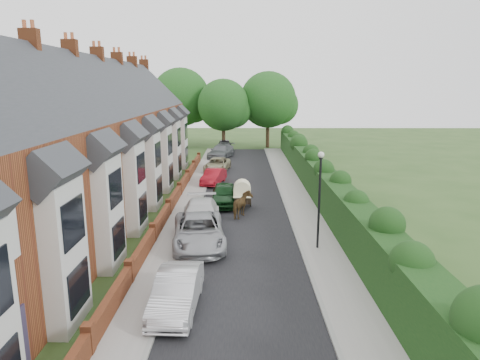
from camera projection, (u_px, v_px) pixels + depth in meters
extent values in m
plane|color=#2D4C1E|center=(254.00, 284.00, 18.38)|extent=(140.00, 140.00, 0.00)
cube|color=black|center=(242.00, 211.00, 29.12)|extent=(6.00, 58.00, 0.02)
cube|color=gray|center=(303.00, 210.00, 29.09)|extent=(2.20, 58.00, 0.12)
cube|color=gray|center=(186.00, 210.00, 29.13)|extent=(1.70, 58.00, 0.12)
cube|color=gray|center=(287.00, 210.00, 29.10)|extent=(0.18, 58.00, 0.13)
cube|color=gray|center=(198.00, 210.00, 29.12)|extent=(0.18, 58.00, 0.13)
cube|color=black|center=(330.00, 193.00, 28.83)|extent=(1.50, 58.00, 2.50)
cube|color=brown|center=(80.00, 167.00, 27.50)|extent=(8.00, 40.00, 6.50)
cube|color=#2C2F34|center=(75.00, 116.00, 26.80)|extent=(8.00, 40.20, 8.00)
cube|color=#3F2D2D|center=(19.00, 344.00, 12.33)|extent=(0.08, 0.90, 2.10)
cube|color=silver|center=(4.00, 236.00, 11.51)|extent=(0.12, 1.20, 1.60)
cube|color=silver|center=(66.00, 255.00, 14.82)|extent=(0.70, 2.40, 5.20)
cube|color=black|center=(79.00, 287.00, 15.08)|extent=(0.06, 1.80, 1.60)
cube|color=black|center=(73.00, 222.00, 14.56)|extent=(0.06, 1.80, 1.60)
cube|color=#2C2F34|center=(53.00, 170.00, 14.18)|extent=(1.70, 2.60, 1.70)
cube|color=#3F2D2D|center=(82.00, 271.00, 17.21)|extent=(0.08, 0.90, 2.10)
cube|color=silver|center=(75.00, 191.00, 16.39)|extent=(0.12, 1.20, 1.60)
cube|color=silver|center=(109.00, 213.00, 19.71)|extent=(0.70, 2.40, 5.20)
cube|color=black|center=(119.00, 238.00, 19.96)|extent=(0.06, 1.80, 1.60)
cube|color=black|center=(116.00, 188.00, 19.45)|extent=(0.06, 1.80, 1.60)
cube|color=#2C2F34|center=(102.00, 149.00, 19.06)|extent=(1.70, 2.60, 1.70)
cube|color=#3F2D2D|center=(118.00, 230.00, 22.09)|extent=(0.08, 0.90, 2.10)
cube|color=silver|center=(113.00, 167.00, 21.27)|extent=(0.12, 1.20, 1.60)
cube|color=silver|center=(136.00, 188.00, 24.59)|extent=(0.70, 2.40, 5.20)
cube|color=black|center=(143.00, 208.00, 24.85)|extent=(0.06, 1.80, 1.60)
cube|color=black|center=(141.00, 167.00, 24.33)|extent=(0.06, 1.80, 1.60)
cube|color=#2C2F34|center=(130.00, 136.00, 23.94)|extent=(1.70, 2.60, 1.70)
cube|color=#3F2D2D|center=(140.00, 204.00, 26.98)|extent=(0.08, 0.90, 2.10)
cube|color=silver|center=(137.00, 152.00, 26.16)|extent=(0.12, 1.20, 1.60)
cube|color=silver|center=(153.00, 171.00, 29.47)|extent=(0.70, 2.40, 5.20)
cube|color=black|center=(159.00, 188.00, 29.73)|extent=(0.06, 1.80, 1.60)
cube|color=black|center=(158.00, 154.00, 29.21)|extent=(0.06, 1.80, 1.60)
cube|color=#2C2F34|center=(149.00, 127.00, 28.83)|extent=(1.70, 2.60, 1.70)
cube|color=#3F2D2D|center=(156.00, 186.00, 31.86)|extent=(0.08, 0.90, 2.10)
cube|color=silver|center=(154.00, 141.00, 31.04)|extent=(0.12, 1.20, 1.60)
cube|color=silver|center=(166.00, 159.00, 34.35)|extent=(0.70, 2.40, 5.20)
cube|color=black|center=(171.00, 174.00, 34.61)|extent=(0.06, 1.80, 1.60)
cube|color=black|center=(170.00, 144.00, 34.09)|extent=(0.06, 1.80, 1.60)
cube|color=#2C2F34|center=(163.00, 121.00, 33.71)|extent=(1.70, 2.60, 1.70)
cube|color=#3F2D2D|center=(167.00, 173.00, 36.74)|extent=(0.08, 0.90, 2.10)
cube|color=silver|center=(166.00, 134.00, 35.92)|extent=(0.12, 1.20, 1.60)
cube|color=silver|center=(175.00, 150.00, 39.24)|extent=(0.70, 2.40, 5.20)
cube|color=black|center=(180.00, 163.00, 39.49)|extent=(0.06, 1.80, 1.60)
cube|color=black|center=(179.00, 137.00, 38.98)|extent=(0.06, 1.80, 1.60)
cube|color=#2C2F34|center=(173.00, 117.00, 38.59)|extent=(1.70, 2.60, 1.70)
cube|color=#3F2D2D|center=(176.00, 162.00, 41.62)|extent=(0.08, 0.90, 2.10)
cube|color=silver|center=(175.00, 128.00, 40.80)|extent=(0.12, 1.20, 1.60)
cube|color=silver|center=(183.00, 143.00, 44.12)|extent=(0.70, 2.40, 5.20)
cube|color=black|center=(187.00, 154.00, 44.38)|extent=(0.06, 1.80, 1.60)
cube|color=black|center=(186.00, 131.00, 43.86)|extent=(0.06, 1.80, 1.60)
cube|color=#2C2F34|center=(181.00, 113.00, 43.47)|extent=(1.70, 2.60, 1.70)
cube|color=#3F2D2D|center=(183.00, 154.00, 46.51)|extent=(0.08, 0.90, 2.10)
cube|color=silver|center=(182.00, 124.00, 45.69)|extent=(0.12, 1.20, 1.60)
cube|color=brown|center=(30.00, 45.00, 21.10)|extent=(0.90, 0.50, 1.60)
cylinder|color=#A85632|center=(24.00, 25.00, 20.89)|extent=(0.20, 0.20, 0.50)
cylinder|color=#A85632|center=(32.00, 25.00, 20.89)|extent=(0.20, 0.20, 0.50)
cube|color=brown|center=(70.00, 53.00, 25.98)|extent=(0.90, 0.50, 1.60)
cylinder|color=#A85632|center=(66.00, 37.00, 25.78)|extent=(0.20, 0.20, 0.50)
cylinder|color=#A85632|center=(72.00, 37.00, 25.77)|extent=(0.20, 0.20, 0.50)
cube|color=brown|center=(97.00, 58.00, 30.86)|extent=(0.90, 0.50, 1.60)
cylinder|color=#A85632|center=(94.00, 44.00, 30.66)|extent=(0.20, 0.20, 0.50)
cylinder|color=#A85632|center=(99.00, 44.00, 30.66)|extent=(0.20, 0.20, 0.50)
cube|color=brown|center=(117.00, 62.00, 35.74)|extent=(0.90, 0.50, 1.60)
cylinder|color=#A85632|center=(114.00, 50.00, 35.54)|extent=(0.20, 0.20, 0.50)
cylinder|color=#A85632|center=(119.00, 50.00, 35.54)|extent=(0.20, 0.20, 0.50)
cube|color=brown|center=(132.00, 65.00, 40.63)|extent=(0.90, 0.50, 1.60)
cylinder|color=#A85632|center=(130.00, 54.00, 40.42)|extent=(0.20, 0.20, 0.50)
cylinder|color=#A85632|center=(134.00, 54.00, 40.42)|extent=(0.20, 0.20, 0.50)
cube|color=brown|center=(144.00, 67.00, 45.51)|extent=(0.90, 0.50, 1.60)
cylinder|color=#A85632|center=(142.00, 58.00, 45.31)|extent=(0.20, 0.20, 0.50)
cylinder|color=#A85632|center=(145.00, 58.00, 45.30)|extent=(0.20, 0.20, 0.50)
cube|color=brown|center=(112.00, 303.00, 15.87)|extent=(0.30, 4.70, 0.90)
cube|color=brown|center=(143.00, 252.00, 20.75)|extent=(0.30, 4.70, 0.90)
cube|color=brown|center=(162.00, 220.00, 25.63)|extent=(0.30, 4.70, 0.90)
cube|color=brown|center=(175.00, 199.00, 30.51)|extent=(0.30, 4.70, 0.90)
cube|color=brown|center=(184.00, 183.00, 35.40)|extent=(0.30, 4.70, 0.90)
cube|color=brown|center=(191.00, 172.00, 40.28)|extent=(0.30, 4.70, 0.90)
cube|color=brown|center=(197.00, 162.00, 45.16)|extent=(0.30, 4.70, 0.90)
cube|color=brown|center=(88.00, 340.00, 13.40)|extent=(0.35, 0.35, 1.10)
cube|color=brown|center=(129.00, 272.00, 18.29)|extent=(0.35, 0.35, 1.10)
cube|color=brown|center=(153.00, 233.00, 23.17)|extent=(0.35, 0.35, 1.10)
cube|color=brown|center=(169.00, 207.00, 28.05)|extent=(0.35, 0.35, 1.10)
cube|color=brown|center=(180.00, 189.00, 32.93)|extent=(0.35, 0.35, 1.10)
cube|color=brown|center=(188.00, 176.00, 37.82)|extent=(0.35, 0.35, 1.10)
cube|color=brown|center=(194.00, 166.00, 42.70)|extent=(0.35, 0.35, 1.10)
cube|color=brown|center=(199.00, 157.00, 47.58)|extent=(0.35, 0.35, 1.10)
cylinder|color=black|center=(319.00, 205.00, 21.75)|extent=(0.12, 0.12, 4.80)
cylinder|color=black|center=(321.00, 158.00, 21.22)|extent=(0.20, 0.20, 0.10)
sphere|color=silver|center=(321.00, 155.00, 21.19)|extent=(0.32, 0.32, 0.32)
cylinder|color=#332316|center=(224.00, 132.00, 56.94)|extent=(0.50, 0.50, 4.75)
sphere|color=#164417|center=(223.00, 105.00, 56.19)|extent=(6.80, 6.80, 6.80)
sphere|color=#164417|center=(234.00, 110.00, 56.62)|extent=(4.76, 4.76, 4.76)
cylinder|color=#332316|center=(268.00, 128.00, 58.81)|extent=(0.50, 0.50, 5.25)
sphere|color=#164417|center=(268.00, 100.00, 57.98)|extent=(7.60, 7.60, 7.60)
sphere|color=#164417|center=(279.00, 105.00, 58.42)|extent=(5.32, 5.32, 5.32)
cylinder|color=#332316|center=(182.00, 127.00, 59.82)|extent=(0.50, 0.50, 5.50)
sphere|color=#164417|center=(181.00, 97.00, 58.94)|extent=(8.00, 8.00, 8.00)
sphere|color=#164417|center=(193.00, 103.00, 59.40)|extent=(5.60, 5.60, 5.60)
imported|color=silver|center=(177.00, 291.00, 16.19)|extent=(1.69, 4.48, 1.46)
imported|color=#A3A5AB|center=(199.00, 231.00, 22.69)|extent=(3.32, 6.03, 1.60)
imported|color=silver|center=(201.00, 215.00, 25.52)|extent=(2.57, 5.61, 1.59)
imported|color=#0F3414|center=(224.00, 194.00, 30.53)|extent=(1.85, 4.51, 1.53)
imported|color=maroon|center=(214.00, 176.00, 37.05)|extent=(2.19, 4.21, 1.32)
imported|color=tan|center=(217.00, 165.00, 42.65)|extent=(2.72, 4.95, 1.31)
imported|color=slate|center=(221.00, 151.00, 50.45)|extent=(3.48, 5.77, 1.56)
imported|color=black|center=(225.00, 145.00, 55.93)|extent=(2.10, 4.49, 1.49)
imported|color=#50391D|center=(242.00, 205.00, 27.53)|extent=(1.49, 2.13, 1.65)
cube|color=black|center=(242.00, 198.00, 29.58)|extent=(1.10, 1.83, 0.46)
cylinder|color=beige|center=(242.00, 189.00, 29.44)|extent=(1.19, 1.14, 1.19)
cube|color=beige|center=(242.00, 194.00, 29.53)|extent=(1.21, 1.87, 0.04)
cylinder|color=black|center=(234.00, 201.00, 30.20)|extent=(0.07, 0.82, 0.82)
cylinder|color=black|center=(251.00, 201.00, 30.19)|extent=(0.07, 0.82, 0.82)
cylinder|color=black|center=(237.00, 201.00, 28.59)|extent=(0.06, 1.64, 0.06)
cylinder|color=black|center=(247.00, 201.00, 28.59)|extent=(0.06, 1.64, 0.06)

